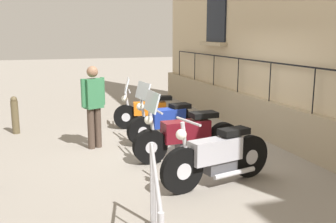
# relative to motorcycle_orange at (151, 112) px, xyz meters

# --- Properties ---
(ground_plane) EXTENTS (60.00, 60.00, 0.00)m
(ground_plane) POSITION_rel_motorcycle_orange_xyz_m (-0.16, 1.92, -0.41)
(ground_plane) COLOR gray
(motorcycle_orange) EXTENTS (1.88, 0.62, 1.27)m
(motorcycle_orange) POSITION_rel_motorcycle_orange_xyz_m (0.00, 0.00, 0.00)
(motorcycle_orange) COLOR black
(motorcycle_orange) RESTS_ON ground_plane
(motorcycle_blue) EXTENTS (1.92, 0.73, 1.34)m
(motorcycle_blue) POSITION_rel_motorcycle_orange_xyz_m (-0.01, 1.33, 0.02)
(motorcycle_blue) COLOR black
(motorcycle_blue) RESTS_ON ground_plane
(motorcycle_maroon) EXTENTS (2.14, 0.73, 1.32)m
(motorcycle_maroon) POSITION_rel_motorcycle_orange_xyz_m (0.03, 2.55, 0.03)
(motorcycle_maroon) COLOR black
(motorcycle_maroon) RESTS_ON ground_plane
(motorcycle_silver) EXTENTS (1.99, 0.68, 1.10)m
(motorcycle_silver) POSITION_rel_motorcycle_orange_xyz_m (0.04, 3.88, 0.04)
(motorcycle_silver) COLOR black
(motorcycle_silver) RESTS_ON ground_plane
(crowd_barrier) EXTENTS (0.49, 1.82, 1.05)m
(crowd_barrier) POSITION_rel_motorcycle_orange_xyz_m (1.58, 5.68, 0.15)
(crowd_barrier) COLOR #B7B7BF
(crowd_barrier) RESTS_ON ground_plane
(bollard) EXTENTS (0.17, 0.17, 0.89)m
(bollard) POSITION_rel_motorcycle_orange_xyz_m (3.16, -0.50, 0.03)
(bollard) COLOR brown
(bollard) RESTS_ON ground_plane
(pedestrian_standing) EXTENTS (0.50, 0.34, 1.69)m
(pedestrian_standing) POSITION_rel_motorcycle_orange_xyz_m (1.56, 1.28, 0.54)
(pedestrian_standing) COLOR #47382D
(pedestrian_standing) RESTS_ON ground_plane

